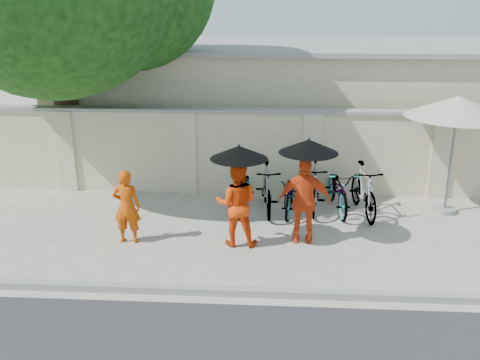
# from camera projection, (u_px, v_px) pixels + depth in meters

# --- Properties ---
(ground) EXTENTS (80.00, 80.00, 0.00)m
(ground) POSITION_uv_depth(u_px,v_px,m) (216.00, 248.00, 10.29)
(ground) COLOR #B9AB99
(kerb) EXTENTS (40.00, 0.16, 0.12)m
(kerb) POSITION_uv_depth(u_px,v_px,m) (205.00, 291.00, 8.66)
(kerb) COLOR gray
(kerb) RESTS_ON ground
(compound_wall) EXTENTS (20.00, 0.30, 2.00)m
(compound_wall) POSITION_uv_depth(u_px,v_px,m) (270.00, 153.00, 12.93)
(compound_wall) COLOR beige
(compound_wall) RESTS_ON ground
(building_behind) EXTENTS (14.00, 6.00, 3.20)m
(building_behind) POSITION_uv_depth(u_px,v_px,m) (304.00, 101.00, 16.27)
(building_behind) COLOR beige
(building_behind) RESTS_ON ground
(monk_left) EXTENTS (0.54, 0.36, 1.48)m
(monk_left) POSITION_uv_depth(u_px,v_px,m) (127.00, 207.00, 10.33)
(monk_left) COLOR #C44205
(monk_left) RESTS_ON ground
(monk_center) EXTENTS (0.83, 0.65, 1.68)m
(monk_center) POSITION_uv_depth(u_px,v_px,m) (237.00, 204.00, 10.19)
(monk_center) COLOR red
(monk_center) RESTS_ON ground
(parasol_center) EXTENTS (1.07, 1.07, 1.06)m
(parasol_center) POSITION_uv_depth(u_px,v_px,m) (239.00, 152.00, 9.78)
(parasol_center) COLOR black
(parasol_center) RESTS_ON ground
(monk_right) EXTENTS (1.04, 0.48, 1.74)m
(monk_right) POSITION_uv_depth(u_px,v_px,m) (305.00, 201.00, 10.26)
(monk_right) COLOR #E14214
(monk_right) RESTS_ON ground
(parasol_right) EXTENTS (1.11, 1.11, 1.12)m
(parasol_right) POSITION_uv_depth(u_px,v_px,m) (309.00, 146.00, 9.83)
(parasol_right) COLOR black
(parasol_right) RESTS_ON ground
(patio_umbrella) EXTENTS (2.90, 2.90, 2.63)m
(patio_umbrella) POSITION_uv_depth(u_px,v_px,m) (458.00, 108.00, 11.26)
(patio_umbrella) COLOR gray
(patio_umbrella) RESTS_ON ground
(bike_0) EXTENTS (0.77, 1.82, 0.93)m
(bike_0) POSITION_uv_depth(u_px,v_px,m) (244.00, 190.00, 12.05)
(bike_0) COLOR slate
(bike_0) RESTS_ON ground
(bike_1) EXTENTS (0.66, 1.84, 1.09)m
(bike_1) POSITION_uv_depth(u_px,v_px,m) (267.00, 189.00, 11.89)
(bike_1) COLOR slate
(bike_1) RESTS_ON ground
(bike_2) EXTENTS (0.78, 1.72, 0.87)m
(bike_2) POSITION_uv_depth(u_px,v_px,m) (291.00, 193.00, 11.90)
(bike_2) COLOR slate
(bike_2) RESTS_ON ground
(bike_3) EXTENTS (0.65, 1.88, 1.11)m
(bike_3) POSITION_uv_depth(u_px,v_px,m) (314.00, 186.00, 12.00)
(bike_3) COLOR slate
(bike_3) RESTS_ON ground
(bike_4) EXTENTS (0.84, 1.95, 0.99)m
(bike_4) POSITION_uv_depth(u_px,v_px,m) (338.00, 190.00, 11.96)
(bike_4) COLOR slate
(bike_4) RESTS_ON ground
(bike_5) EXTENTS (0.76, 1.94, 1.14)m
(bike_5) POSITION_uv_depth(u_px,v_px,m) (364.00, 190.00, 11.72)
(bike_5) COLOR slate
(bike_5) RESTS_ON ground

